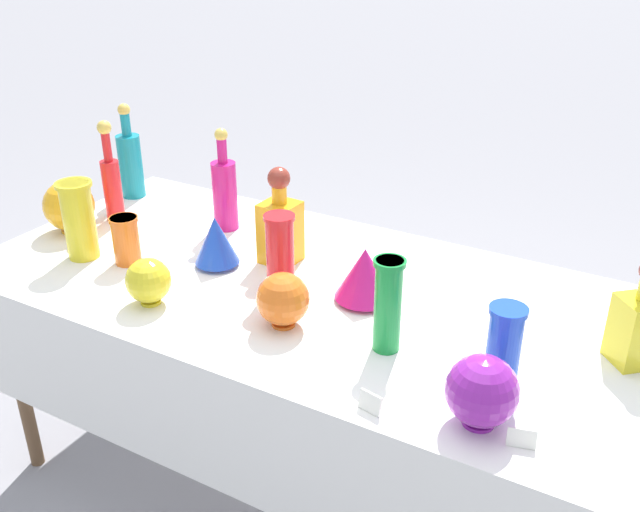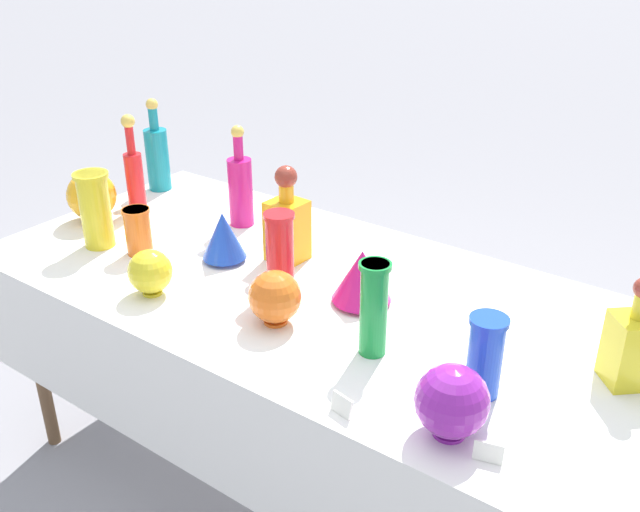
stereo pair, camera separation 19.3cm
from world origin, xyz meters
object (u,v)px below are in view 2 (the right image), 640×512
object	(u,v)px
slender_vase_4	(374,306)
slender_vase_1	(138,230)
slender_vase_0	(485,354)
slender_vase_2	(280,250)
square_decanter_0	(632,345)
tall_bottle_2	(240,188)
tall_bottle_1	(134,173)
round_bowl_1	(150,272)
round_bowl_2	(275,297)
round_bowl_3	(452,401)
round_bowl_0	(92,196)
slender_vase_3	(95,208)
fluted_vase_1	(363,275)
fluted_vase_0	(223,236)
tall_bottle_3	(157,155)
square_decanter_1	(287,223)

from	to	relation	value
slender_vase_4	slender_vase_1	bearing A→B (deg)	177.57
slender_vase_0	slender_vase_2	world-z (taller)	slender_vase_2
square_decanter_0	slender_vase_0	bearing A→B (deg)	-136.84
tall_bottle_2	tall_bottle_1	bearing A→B (deg)	-160.80
round_bowl_1	round_bowl_2	xyz separation A→B (m)	(0.37, 0.08, 0.01)
round_bowl_1	round_bowl_3	world-z (taller)	round_bowl_3
slender_vase_2	round_bowl_1	size ratio (longest dim) A/B	1.76
round_bowl_0	slender_vase_3	bearing A→B (deg)	-33.73
tall_bottle_2	fluted_vase_1	xyz separation A→B (m)	(0.61, -0.20, -0.05)
fluted_vase_1	slender_vase_2	bearing A→B (deg)	-162.16
fluted_vase_0	tall_bottle_3	bearing A→B (deg)	153.64
round_bowl_2	fluted_vase_1	bearing A→B (deg)	60.40
fluted_vase_1	round_bowl_2	xyz separation A→B (m)	(-0.12, -0.22, -0.01)
round_bowl_0	round_bowl_2	size ratio (longest dim) A/B	1.19
tall_bottle_1	square_decanter_1	distance (m)	0.65
slender_vase_2	round_bowl_0	xyz separation A→B (m)	(-0.81, 0.00, -0.03)
slender_vase_3	fluted_vase_1	size ratio (longest dim) A/B	1.49
square_decanter_0	fluted_vase_1	world-z (taller)	square_decanter_0
tall_bottle_3	slender_vase_4	bearing A→B (deg)	-20.29
slender_vase_1	round_bowl_1	size ratio (longest dim) A/B	1.13
fluted_vase_0	slender_vase_2	bearing A→B (deg)	-9.17
tall_bottle_2	fluted_vase_0	size ratio (longest dim) A/B	2.19
fluted_vase_0	round_bowl_2	distance (m)	0.39
fluted_vase_1	tall_bottle_1	bearing A→B (deg)	175.62
tall_bottle_3	slender_vase_0	bearing A→B (deg)	-16.54
slender_vase_4	round_bowl_2	size ratio (longest dim) A/B	1.66
slender_vase_3	round_bowl_3	bearing A→B (deg)	-7.01
fluted_vase_0	fluted_vase_1	xyz separation A→B (m)	(0.47, 0.03, 0.00)
tall_bottle_2	slender_vase_1	xyz separation A→B (m)	(-0.10, -0.35, -0.05)
tall_bottle_1	slender_vase_1	world-z (taller)	tall_bottle_1
square_decanter_1	slender_vase_0	world-z (taller)	square_decanter_1
square_decanter_0	round_bowl_1	distance (m)	1.21
tall_bottle_3	round_bowl_0	xyz separation A→B (m)	(0.04, -0.33, -0.04)
slender_vase_4	fluted_vase_1	size ratio (longest dim) A/B	1.49
slender_vase_2	round_bowl_1	xyz separation A→B (m)	(-0.27, -0.23, -0.05)
slender_vase_1	slender_vase_2	bearing A→B (deg)	8.78
fluted_vase_0	fluted_vase_1	bearing A→B (deg)	3.82
tall_bottle_3	round_bowl_1	size ratio (longest dim) A/B	2.63
tall_bottle_2	slender_vase_3	bearing A→B (deg)	-122.90
slender_vase_3	round_bowl_2	distance (m)	0.73
tall_bottle_2	tall_bottle_3	xyz separation A→B (m)	(-0.46, 0.07, 0.00)
round_bowl_0	tall_bottle_1	bearing A→B (deg)	68.18
slender_vase_1	round_bowl_0	distance (m)	0.33
tall_bottle_2	fluted_vase_0	bearing A→B (deg)	-59.44
tall_bottle_3	round_bowl_2	bearing A→B (deg)	-26.97
fluted_vase_1	round_bowl_1	distance (m)	0.57
slender_vase_3	round_bowl_2	bearing A→B (deg)	-2.57
slender_vase_2	round_bowl_1	world-z (taller)	slender_vase_2
slender_vase_2	round_bowl_1	bearing A→B (deg)	-139.94
round_bowl_0	round_bowl_1	world-z (taller)	round_bowl_0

